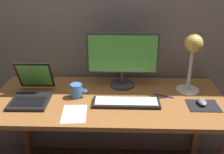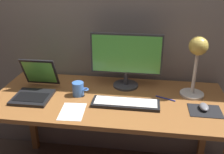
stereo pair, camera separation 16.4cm
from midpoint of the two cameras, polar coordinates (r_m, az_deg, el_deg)
The scene contains 11 objects.
back_wall at distance 1.97m, azimuth 3.51°, elevation 15.51°, with size 4.80×0.06×2.60m, color gray.
desk at distance 1.81m, azimuth 1.92°, elevation -6.92°, with size 1.60×0.70×0.74m.
monitor at distance 1.85m, azimuth 5.73°, elevation 4.34°, with size 0.51×0.19×0.40m.
keyboard_main at distance 1.69m, azimuth 5.85°, elevation -5.87°, with size 0.44×0.14×0.03m.
laptop at distance 1.85m, azimuth -14.12°, elevation -1.78°, with size 0.25×0.34×0.24m.
desk_lamp at distance 1.81m, azimuth 20.88°, elevation 4.32°, with size 0.17×0.17×0.42m.
mousepad at distance 1.75m, azimuth 22.54°, elevation -7.03°, with size 0.20×0.16×0.00m, color black.
mouse at distance 1.75m, azimuth 22.33°, elevation -6.22°, with size 0.06×0.10×0.03m, color slate.
coffee_mug at distance 1.79m, azimuth -4.88°, elevation -2.72°, with size 0.11×0.08×0.10m.
paper_sheet_near_mouse at distance 1.62m, azimuth -5.92°, elevation -7.71°, with size 0.15×0.21×0.00m, color white.
pen at distance 1.81m, azimuth 14.34°, elevation -4.69°, with size 0.01×0.01×0.14m, color #2633A5.
Camera 2 is at (0.24, -1.54, 1.58)m, focal length 41.19 mm.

